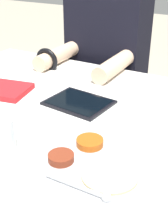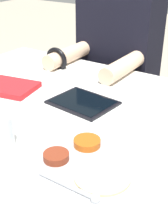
% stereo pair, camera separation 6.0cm
% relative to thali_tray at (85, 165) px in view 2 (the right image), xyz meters
% --- Properties ---
extents(dining_table, '(1.27, 0.99, 0.76)m').
position_rel_thali_tray_xyz_m(dining_table, '(-0.22, 0.18, -0.39)').
color(dining_table, silver).
rests_on(dining_table, ground_plane).
extents(thali_tray, '(0.32, 0.32, 0.03)m').
position_rel_thali_tray_xyz_m(thali_tray, '(0.00, 0.00, 0.00)').
color(thali_tray, '#B7BABF').
rests_on(thali_tray, dining_table).
extents(red_notebook, '(0.23, 0.18, 0.02)m').
position_rel_thali_tray_xyz_m(red_notebook, '(-0.50, 0.23, 0.00)').
color(red_notebook, silver).
rests_on(red_notebook, dining_table).
extents(tablet_device, '(0.22, 0.18, 0.01)m').
position_rel_thali_tray_xyz_m(tablet_device, '(-0.20, 0.29, -0.00)').
color(tablet_device, black).
rests_on(tablet_device, dining_table).
extents(person_diner, '(0.38, 0.48, 1.23)m').
position_rel_thali_tray_xyz_m(person_diner, '(-0.36, 0.83, -0.19)').
color(person_diner, black).
rests_on(person_diner, ground_plane).
extents(drinking_glass, '(0.07, 0.07, 0.09)m').
position_rel_thali_tray_xyz_m(drinking_glass, '(-0.23, -0.05, 0.04)').
color(drinking_glass, silver).
rests_on(drinking_glass, dining_table).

